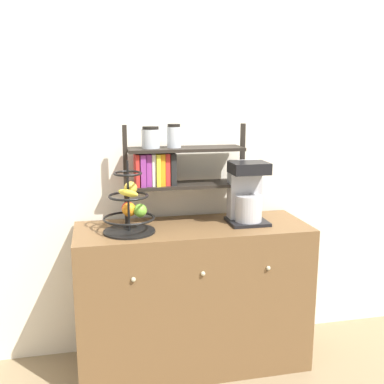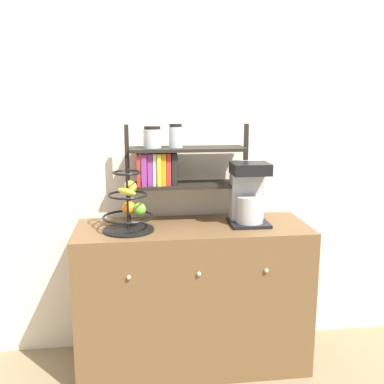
{
  "view_description": "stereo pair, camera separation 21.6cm",
  "coord_description": "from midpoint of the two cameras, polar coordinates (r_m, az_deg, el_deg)",
  "views": [
    {
      "loc": [
        -0.52,
        -2.12,
        1.54
      ],
      "look_at": [
        -0.0,
        0.24,
        1.03
      ],
      "focal_mm": 42.0,
      "sensor_mm": 36.0,
      "label": 1
    },
    {
      "loc": [
        -0.31,
        -2.15,
        1.54
      ],
      "look_at": [
        -0.0,
        0.24,
        1.03
      ],
      "focal_mm": 42.0,
      "sensor_mm": 36.0,
      "label": 2
    }
  ],
  "objects": [
    {
      "name": "shelf_hutch",
      "position": [
        2.54,
        -5.39,
        3.61
      ],
      "size": [
        0.7,
        0.2,
        0.56
      ],
      "color": "black",
      "rests_on": "sideboard"
    },
    {
      "name": "fruit_stand",
      "position": [
        2.42,
        -10.44,
        -2.13
      ],
      "size": [
        0.28,
        0.28,
        0.39
      ],
      "color": "black",
      "rests_on": "sideboard"
    },
    {
      "name": "wall_back",
      "position": [
        2.7,
        -3.51,
        6.72
      ],
      "size": [
        7.0,
        0.05,
        2.6
      ],
      "primitive_type": "cube",
      "color": "silver",
      "rests_on": "ground_plane"
    },
    {
      "name": "sideboard",
      "position": [
        2.66,
        -2.29,
        -13.11
      ],
      "size": [
        1.3,
        0.5,
        0.84
      ],
      "color": "brown",
      "rests_on": "ground_plane"
    },
    {
      "name": "coffee_maker",
      "position": [
        2.55,
        4.57,
        -0.14
      ],
      "size": [
        0.22,
        0.22,
        0.35
      ],
      "color": "black",
      "rests_on": "sideboard"
    }
  ]
}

